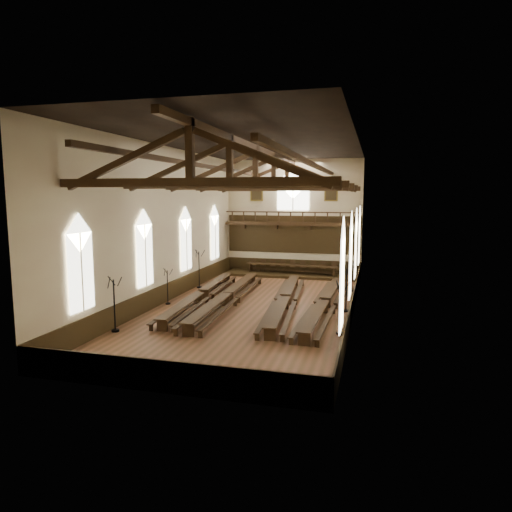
{
  "coord_description": "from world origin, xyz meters",
  "views": [
    {
      "loc": [
        7.11,
        -26.88,
        6.9
      ],
      "look_at": [
        -0.36,
        1.5,
        2.98
      ],
      "focal_mm": 32.0,
      "sensor_mm": 36.0,
      "label": 1
    }
  ],
  "objects": [
    {
      "name": "ground",
      "position": [
        0.0,
        0.0,
        0.0
      ],
      "size": [
        26.0,
        26.0,
        0.0
      ],
      "primitive_type": "plane",
      "color": "brown",
      "rests_on": "ground"
    },
    {
      "name": "room_walls",
      "position": [
        0.0,
        0.0,
        6.46
      ],
      "size": [
        26.0,
        26.0,
        26.0
      ],
      "color": "beige",
      "rests_on": "ground"
    },
    {
      "name": "wainscot_band",
      "position": [
        0.0,
        0.0,
        0.6
      ],
      "size": [
        12.0,
        26.0,
        1.2
      ],
      "color": "#31230E",
      "rests_on": "ground"
    },
    {
      "name": "side_windows",
      "position": [
        -0.0,
        -0.0,
        3.74
      ],
      "size": [
        11.85,
        19.8,
        4.5
      ],
      "color": "white",
      "rests_on": "room_walls"
    },
    {
      "name": "end_window",
      "position": [
        0.0,
        12.9,
        7.22
      ],
      "size": [
        2.8,
        0.12,
        3.8
      ],
      "color": "white",
      "rests_on": "room_walls"
    },
    {
      "name": "minstrels_gallery",
      "position": [
        0.0,
        12.66,
        3.91
      ],
      "size": [
        11.8,
        1.24,
        3.7
      ],
      "color": "#332210",
      "rests_on": "room_walls"
    },
    {
      "name": "portraits",
      "position": [
        0.0,
        12.9,
        7.1
      ],
      "size": [
        7.75,
        0.09,
        1.45
      ],
      "color": "brown",
      "rests_on": "room_walls"
    },
    {
      "name": "roof_trusses",
      "position": [
        0.0,
        -0.0,
        8.22
      ],
      "size": [
        11.7,
        25.7,
        2.8
      ],
      "color": "#332210",
      "rests_on": "room_walls"
    },
    {
      "name": "refectory_row_a",
      "position": [
        -3.78,
        0.38,
        0.52
      ],
      "size": [
        1.93,
        14.11,
        0.71
      ],
      "color": "#332210",
      "rests_on": "ground"
    },
    {
      "name": "refectory_row_b",
      "position": [
        -1.91,
        0.12,
        0.56
      ],
      "size": [
        1.85,
        14.62,
        0.77
      ],
      "color": "#332210",
      "rests_on": "ground"
    },
    {
      "name": "refectory_row_c",
      "position": [
        1.77,
        0.38,
        0.54
      ],
      "size": [
        2.1,
        14.38,
        0.74
      ],
      "color": "#332210",
      "rests_on": "ground"
    },
    {
      "name": "refectory_row_d",
      "position": [
        4.29,
        0.06,
        0.53
      ],
      "size": [
        1.66,
        14.24,
        0.73
      ],
      "color": "#332210",
      "rests_on": "ground"
    },
    {
      "name": "dais",
      "position": [
        0.17,
        11.4,
        0.1
      ],
      "size": [
        11.4,
        3.13,
        0.21
      ],
      "primitive_type": "cube",
      "color": "#31230E",
      "rests_on": "ground"
    },
    {
      "name": "high_table",
      "position": [
        0.17,
        11.4,
        0.84
      ],
      "size": [
        8.01,
        1.53,
        0.75
      ],
      "color": "#332210",
      "rests_on": "dais"
    },
    {
      "name": "high_chairs",
      "position": [
        0.17,
        12.18,
        0.78
      ],
      "size": [
        7.71,
        0.52,
        1.05
      ],
      "color": "#332210",
      "rests_on": "dais"
    },
    {
      "name": "candelabrum_left_near",
      "position": [
        -5.55,
        -6.95,
        0.87
      ],
      "size": [
        0.85,
        0.83,
        2.86
      ],
      "color": "black",
      "rests_on": "ground"
    },
    {
      "name": "candelabrum_left_mid",
      "position": [
        -5.55,
        -0.86,
        0.7
      ],
      "size": [
        0.69,
        0.68,
        2.32
      ],
      "color": "black",
      "rests_on": "ground"
    },
    {
      "name": "candelabrum_left_far",
      "position": [
        -5.55,
        4.5,
        0.88
      ],
      "size": [
        0.85,
        0.86,
        2.89
      ],
      "color": "black",
      "rests_on": "ground"
    },
    {
      "name": "candelabrum_right_near",
      "position": [
        5.55,
        -4.46,
        0.82
      ],
      "size": [
        0.73,
        0.83,
        2.7
      ],
      "color": "black",
      "rests_on": "ground"
    },
    {
      "name": "candelabrum_right_mid",
      "position": [
        5.55,
        0.13,
        0.84
      ],
      "size": [
        0.81,
        0.83,
        2.76
      ],
      "color": "black",
      "rests_on": "ground"
    },
    {
      "name": "candelabrum_right_far",
      "position": [
        5.55,
        6.16,
        0.74
      ],
      "size": [
        0.67,
        0.74,
        2.43
      ],
      "color": "black",
      "rests_on": "ground"
    }
  ]
}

